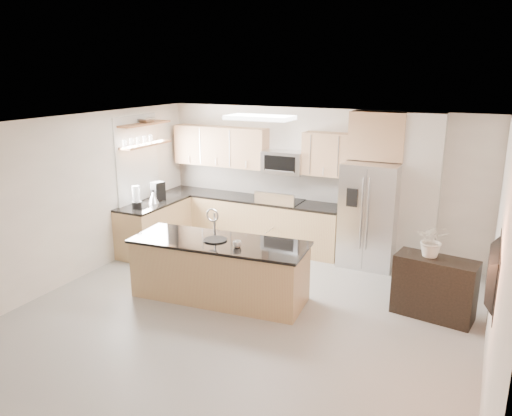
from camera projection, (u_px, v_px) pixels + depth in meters
The scene contains 27 objects.
floor at pixel (235, 324), 6.61m from camera, with size 6.50×6.50×0.00m, color gray.
ceiling at pixel (233, 127), 5.91m from camera, with size 6.00×6.50×0.02m, color white.
wall_back at pixel (318, 181), 9.08m from camera, with size 6.00×0.02×2.60m, color silver.
wall_front at pixel (11, 363), 3.44m from camera, with size 6.00×0.02×2.60m, color silver.
wall_left at pixel (59, 204), 7.52m from camera, with size 0.02×6.50×2.60m, color silver.
wall_right at pixel (497, 271), 5.00m from camera, with size 0.02×6.50×2.60m, color silver.
back_counter at pixel (250, 220), 9.54m from camera, with size 3.55×0.66×1.44m.
left_counter at pixel (154, 226), 9.21m from camera, with size 0.66×1.50×0.92m.
range at pixel (280, 225), 9.27m from camera, with size 0.76×0.64×1.14m.
upper_cabinets at pixel (250, 148), 9.34m from camera, with size 3.50×0.33×0.75m.
microwave at pixel (284, 162), 9.06m from camera, with size 0.76×0.40×0.40m.
refrigerator at pixel (370, 215), 8.42m from camera, with size 0.92×0.78×1.78m.
partition_column at pixel (421, 193), 8.19m from camera, with size 0.60×0.30×2.60m, color beige.
window at pixel (137, 161), 9.02m from camera, with size 0.04×1.15×1.65m.
shelf_lower at pixel (145, 145), 8.97m from camera, with size 0.30×1.20×0.04m, color brown.
shelf_upper at pixel (144, 124), 8.87m from camera, with size 0.30×1.20×0.04m, color brown.
ceiling_fixture at pixel (260, 117), 7.48m from camera, with size 1.00×0.50×0.06m, color white.
island at pixel (220, 269), 7.26m from camera, with size 2.63×1.15×1.31m.
credenza at pixel (434, 288), 6.72m from camera, with size 1.05×0.44×0.84m, color black.
cup at pixel (237, 244), 6.89m from camera, with size 0.12×0.12×0.09m, color silver.
platter at pixel (215, 240), 7.17m from camera, with size 0.34×0.34×0.02m, color black.
blender at pixel (136, 199), 8.65m from camera, with size 0.17×0.17×0.40m.
kettle at pixel (153, 197), 9.00m from camera, with size 0.20×0.20×0.25m.
coffee_maker at pixel (158, 191), 9.22m from camera, with size 0.23×0.26×0.34m.
bowl at pixel (146, 120), 8.91m from camera, with size 0.40×0.40×0.10m, color silver.
flower_vase at pixel (434, 232), 6.58m from camera, with size 0.62×0.54×0.69m, color beige.
television at pixel (487, 272), 4.85m from camera, with size 1.08×0.14×0.62m, color black.
Camera 1 is at (2.84, -5.24, 3.26)m, focal length 35.00 mm.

